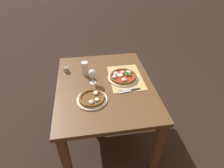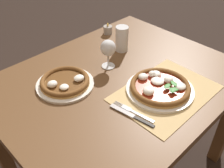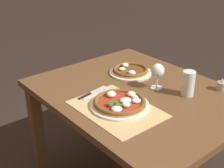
{
  "view_description": "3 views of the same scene",
  "coord_description": "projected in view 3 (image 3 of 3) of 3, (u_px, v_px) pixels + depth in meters",
  "views": [
    {
      "loc": [
        -1.49,
        0.16,
        1.87
      ],
      "look_at": [
        -0.12,
        -0.06,
        0.82
      ],
      "focal_mm": 30.0,
      "sensor_mm": 36.0,
      "label": 1
    },
    {
      "loc": [
        -0.75,
        -0.72,
        1.52
      ],
      "look_at": [
        -0.13,
        -0.09,
        0.82
      ],
      "focal_mm": 42.0,
      "sensor_mm": 36.0,
      "label": 2
    },
    {
      "loc": [
        1.15,
        -1.15,
        1.56
      ],
      "look_at": [
        -0.08,
        -0.13,
        0.8
      ],
      "focal_mm": 50.0,
      "sensor_mm": 36.0,
      "label": 3
    }
  ],
  "objects": [
    {
      "name": "paper_placemat",
      "position": [
        117.0,
        109.0,
        1.63
      ],
      "size": [
        0.48,
        0.34,
        0.0
      ],
      "primitive_type": "cube",
      "color": "tan",
      "rests_on": "dining_table"
    },
    {
      "name": "knife",
      "position": [
        92.0,
        92.0,
        1.79
      ],
      "size": [
        0.05,
        0.22,
        0.01
      ],
      "color": "black",
      "rests_on": "paper_placemat"
    },
    {
      "name": "votive_candle",
      "position": [
        221.0,
        86.0,
        1.82
      ],
      "size": [
        0.06,
        0.06,
        0.07
      ],
      "color": "gray",
      "rests_on": "dining_table"
    },
    {
      "name": "dining_table",
      "position": [
        138.0,
        107.0,
        1.86
      ],
      "size": [
        1.2,
        0.95,
        0.74
      ],
      "color": "brown",
      "rests_on": "ground"
    },
    {
      "name": "pizza_far",
      "position": [
        130.0,
        71.0,
        2.04
      ],
      "size": [
        0.28,
        0.28,
        0.05
      ],
      "color": "silver",
      "rests_on": "dining_table"
    },
    {
      "name": "pizza_near",
      "position": [
        120.0,
        103.0,
        1.64
      ],
      "size": [
        0.31,
        0.31,
        0.05
      ],
      "color": "silver",
      "rests_on": "paper_placemat"
    },
    {
      "name": "fork",
      "position": [
        96.0,
        93.0,
        1.78
      ],
      "size": [
        0.04,
        0.2,
        0.0
      ],
      "color": "#B7B7BC",
      "rests_on": "paper_placemat"
    },
    {
      "name": "wine_glass",
      "position": [
        158.0,
        72.0,
        1.81
      ],
      "size": [
        0.08,
        0.08,
        0.16
      ],
      "color": "silver",
      "rests_on": "dining_table"
    },
    {
      "name": "pint_glass",
      "position": [
        188.0,
        84.0,
        1.74
      ],
      "size": [
        0.07,
        0.07,
        0.15
      ],
      "color": "silver",
      "rests_on": "dining_table"
    }
  ]
}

